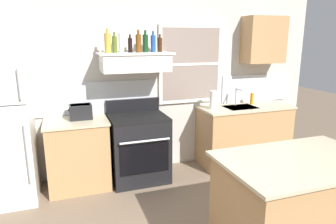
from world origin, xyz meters
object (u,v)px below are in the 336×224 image
Objects in this scene: refrigerator at (1,133)px; dish_soap_bottle at (252,99)px; bottle_blue_liqueur at (153,43)px; paper_towel_roll at (213,100)px; toaster at (81,111)px; bottle_amber_wine at (139,43)px; kitchen_island at (296,206)px; bottle_clear_tall at (121,42)px; stove_range at (139,147)px; bottle_dark_green_wine at (145,43)px; bottle_balsamic_dark at (130,45)px; bottle_champagne_gold_foil at (108,43)px; bottle_olive_oil_square at (115,44)px; bottle_brown_stout at (160,44)px.

refrigerator is 3.54m from dish_soap_bottle.
paper_towel_roll is at bearing -4.75° from bottle_blue_liqueur.
bottle_amber_wine reaches higher than toaster.
toaster is at bearing 130.34° from kitchen_island.
bottle_clear_tall is 1.13× the size of paper_towel_roll.
paper_towel_roll is 1.50× the size of dish_soap_bottle.
stove_range is (1.65, 0.02, -0.38)m from refrigerator.
bottle_amber_wine is (1.70, 0.08, 1.02)m from refrigerator.
bottle_dark_green_wine is 1.05× the size of paper_towel_roll.
dish_soap_bottle is at bearing 2.60° from refrigerator.
bottle_amber_wine is at bearing -9.44° from bottle_balsamic_dark.
refrigerator is 1.21× the size of kitchen_island.
bottle_champagne_gold_foil reaches higher than bottle_blue_liqueur.
bottle_dark_green_wine is at bearing 6.77° from bottle_champagne_gold_foil.
stove_range is 3.86× the size of bottle_dark_green_wine.
refrigerator is 1.66m from bottle_champagne_gold_foil.
refrigerator is 0.94m from toaster.
bottle_clear_tall reaches higher than bottle_champagne_gold_foil.
toaster is 1.16× the size of bottle_olive_oil_square.
bottle_champagne_gold_foil is 0.51m from bottle_dark_green_wine.
refrigerator is at bearing -177.19° from bottle_amber_wine.
bottle_champagne_gold_foil is 0.71m from bottle_brown_stout.
bottle_brown_stout reaches higher than kitchen_island.
bottle_amber_wine reaches higher than stove_range.
toaster is 0.97× the size of bottle_clear_tall.
bottle_olive_oil_square is at bearing 167.95° from stove_range.
kitchen_island is at bearing -67.96° from bottle_dark_green_wine.
bottle_amber_wine is (0.11, -0.02, 0.02)m from bottle_balsamic_dark.
bottle_clear_tall is 0.32m from bottle_dark_green_wine.
paper_towel_roll is (1.21, -0.04, -0.80)m from bottle_balsamic_dark.
bottle_dark_green_wine is (0.42, 0.06, 0.01)m from bottle_olive_oil_square.
toaster is at bearing 6.80° from refrigerator.
toaster is at bearing 173.20° from stove_range.
dish_soap_bottle is 2.32m from kitchen_island.
bottle_blue_liqueur reaches higher than bottle_balsamic_dark.
stove_range is 4.78× the size of bottle_balsamic_dark.
bottle_blue_liqueur is (0.52, 0.06, 0.01)m from bottle_olive_oil_square.
dish_soap_bottle is at bearing 0.92° from bottle_blue_liqueur.
bottle_brown_stout is (2.01, 0.14, 1.00)m from refrigerator.
bottle_champagne_gold_foil is 1.66× the size of dish_soap_bottle.
bottle_clear_tall is 1.30× the size of bottle_brown_stout.
toaster is at bearing 175.32° from bottle_champagne_gold_foil.
paper_towel_roll is at bearing -5.85° from bottle_brown_stout.
bottle_blue_liqueur is at bearing 1.41° from toaster.
bottle_olive_oil_square reaches higher than paper_towel_roll.
bottle_champagne_gold_foil reaches higher than bottle_amber_wine.
dish_soap_bottle is (0.73, 0.10, -0.04)m from paper_towel_roll.
paper_towel_roll is at bearing -1.19° from bottle_amber_wine.
bottle_dark_green_wine is 0.20× the size of kitchen_island.
bottle_olive_oil_square is 0.20m from bottle_balsamic_dark.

